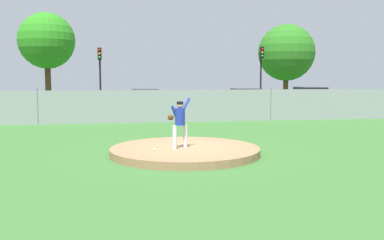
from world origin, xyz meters
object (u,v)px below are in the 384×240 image
Objects in this scene: parked_car_navy at (145,103)px; traffic_light_near at (100,68)px; parked_car_burgundy at (310,101)px; baseball at (154,149)px; traffic_light_far at (261,67)px; pitcher_youth at (180,120)px; parked_car_charcoal at (246,102)px.

parked_car_navy is 5.59m from traffic_light_near.
traffic_light_near reaches higher than parked_car_burgundy.
traffic_light_near is at bearing 97.81° from baseball.
traffic_light_near is (-14.90, 3.81, 2.36)m from parked_car_burgundy.
parked_car_burgundy is at bearing -59.65° from traffic_light_far.
parked_car_charcoal is at bearing 66.00° from pitcher_youth.
traffic_light_near is at bearing 165.67° from parked_car_burgundy.
parked_car_navy is (-6.96, 0.07, 0.01)m from parked_car_charcoal.
traffic_light_far is at bearing 59.49° from parked_car_charcoal.
traffic_light_far is (9.94, 19.36, 3.07)m from baseball.
parked_car_burgundy is 15.56m from traffic_light_near.
traffic_light_near is 12.57m from traffic_light_far.
parked_car_navy is 0.95× the size of traffic_light_far.
traffic_light_near reaches higher than parked_car_navy.
pitcher_youth is 18.93m from parked_car_burgundy.
parked_car_navy reaches higher than baseball.
traffic_light_far is (9.45, 4.16, 2.52)m from parked_car_navy.
traffic_light_far is (2.49, 4.22, 2.53)m from parked_car_charcoal.
parked_car_navy is at bearing 88.15° from baseball.
parked_car_charcoal is 0.96× the size of parked_car_navy.
baseball is 21.98m from traffic_light_far.
parked_car_navy is at bearing -156.26° from traffic_light_far.
baseball is 0.02× the size of traffic_light_far.
traffic_light_far reaches higher than traffic_light_near.
traffic_light_far reaches higher than baseball.
pitcher_youth is at bearing -127.16° from parked_car_burgundy.
parked_car_burgundy reaches higher than parked_car_navy.
baseball is 19.58m from traffic_light_near.
parked_car_charcoal reaches higher than baseball.
parked_car_burgundy is at bearing -14.33° from traffic_light_near.
traffic_light_far reaches higher than parked_car_burgundy.
traffic_light_near is (-3.47, 18.89, 2.03)m from pitcher_youth.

